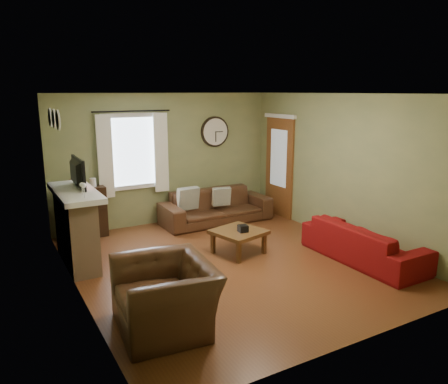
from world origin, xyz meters
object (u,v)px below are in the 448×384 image
bookshelf (84,213)px  coffee_table (239,242)px  armchair (165,296)px  sofa_brown (216,206)px  sofa_red (363,242)px

bookshelf → coffee_table: bookshelf is taller
coffee_table → armchair: bearing=-140.6°
sofa_brown → armchair: armchair is taller
sofa_brown → armchair: bearing=-126.3°
sofa_red → armchair: 3.51m
bookshelf → coffee_table: (2.04, -2.10, -0.27)m
sofa_brown → bookshelf: bearing=172.2°
sofa_brown → sofa_red: bearing=-70.8°
armchair → coffee_table: size_ratio=1.58×
sofa_brown → sofa_red: size_ratio=1.09×
coffee_table → sofa_red: bearing=-38.3°
sofa_red → armchair: bearing=95.7°
sofa_red → coffee_table: size_ratio=2.75×
bookshelf → coffee_table: bearing=-45.9°
sofa_red → armchair: armchair is taller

